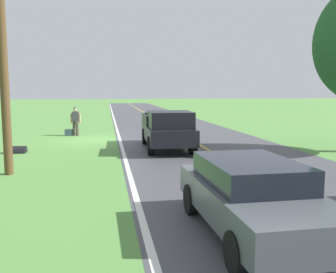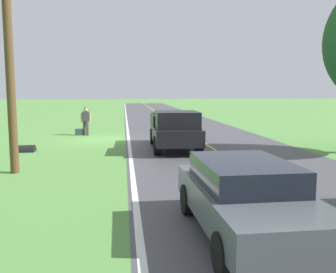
{
  "view_description": "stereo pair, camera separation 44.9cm",
  "coord_description": "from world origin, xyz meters",
  "px_view_note": "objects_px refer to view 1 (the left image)",
  "views": [
    {
      "loc": [
        -0.66,
        20.93,
        2.74
      ],
      "look_at": [
        -2.28,
        11.15,
        1.5
      ],
      "focal_mm": 39.69,
      "sensor_mm": 36.0,
      "label": 1
    },
    {
      "loc": [
        -1.1,
        20.99,
        2.74
      ],
      "look_at": [
        -2.28,
        11.15,
        1.5
      ],
      "focal_mm": 39.69,
      "sensor_mm": 36.0,
      "label": 2
    }
  ],
  "objects_px": {
    "hitchhiker_walking": "(76,120)",
    "sedan_ahead_same_lane": "(252,195)",
    "pickup_truck_passing": "(168,129)",
    "utility_pole_roadside": "(3,59)",
    "suitcase_carried": "(69,133)"
  },
  "relations": [
    {
      "from": "hitchhiker_walking",
      "to": "sedan_ahead_same_lane",
      "type": "distance_m",
      "value": 17.24
    },
    {
      "from": "pickup_truck_passing",
      "to": "utility_pole_roadside",
      "type": "distance_m",
      "value": 7.88
    },
    {
      "from": "hitchhiker_walking",
      "to": "pickup_truck_passing",
      "type": "xyz_separation_m",
      "value": [
        -4.66,
        6.18,
        -0.01
      ]
    },
    {
      "from": "hitchhiker_walking",
      "to": "sedan_ahead_same_lane",
      "type": "height_order",
      "value": "hitchhiker_walking"
    },
    {
      "from": "hitchhiker_walking",
      "to": "suitcase_carried",
      "type": "xyz_separation_m",
      "value": [
        0.42,
        0.06,
        -0.78
      ]
    },
    {
      "from": "sedan_ahead_same_lane",
      "to": "hitchhiker_walking",
      "type": "bearing_deg",
      "value": -74.62
    },
    {
      "from": "hitchhiker_walking",
      "to": "suitcase_carried",
      "type": "relative_size",
      "value": 3.8
    },
    {
      "from": "suitcase_carried",
      "to": "sedan_ahead_same_lane",
      "type": "distance_m",
      "value": 17.3
    },
    {
      "from": "suitcase_carried",
      "to": "hitchhiker_walking",
      "type": "bearing_deg",
      "value": 100.86
    },
    {
      "from": "suitcase_carried",
      "to": "sedan_ahead_same_lane",
      "type": "relative_size",
      "value": 0.1
    },
    {
      "from": "suitcase_carried",
      "to": "pickup_truck_passing",
      "type": "bearing_deg",
      "value": 42.11
    },
    {
      "from": "hitchhiker_walking",
      "to": "pickup_truck_passing",
      "type": "relative_size",
      "value": 0.32
    },
    {
      "from": "suitcase_carried",
      "to": "utility_pole_roadside",
      "type": "xyz_separation_m",
      "value": [
        0.91,
        10.43,
        3.54
      ]
    },
    {
      "from": "pickup_truck_passing",
      "to": "sedan_ahead_same_lane",
      "type": "height_order",
      "value": "pickup_truck_passing"
    },
    {
      "from": "sedan_ahead_same_lane",
      "to": "utility_pole_roadside",
      "type": "bearing_deg",
      "value": -46.05
    }
  ]
}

